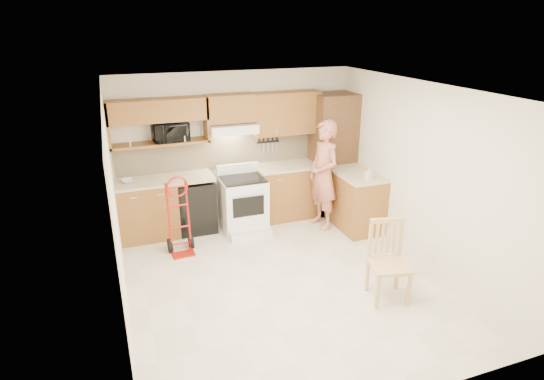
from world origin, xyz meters
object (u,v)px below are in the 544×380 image
hand_truck (180,219)px  person (324,175)px  microwave (170,132)px  dining_chair (390,263)px  range (244,201)px

hand_truck → person: bearing=0.3°
microwave → dining_chair: microwave is taller
microwave → person: (2.29, -0.74, -0.74)m
dining_chair → microwave: bearing=139.5°
microwave → person: size_ratio=0.29×
person → dining_chair: person is taller
hand_truck → dining_chair: hand_truck is taller
person → dining_chair: bearing=-10.0°
person → dining_chair: 2.22m
microwave → hand_truck: microwave is taller
range → dining_chair: (1.09, -2.47, -0.02)m
range → dining_chair: range is taller
range → hand_truck: size_ratio=0.97×
microwave → hand_truck: 1.40m
microwave → range: bearing=-28.9°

